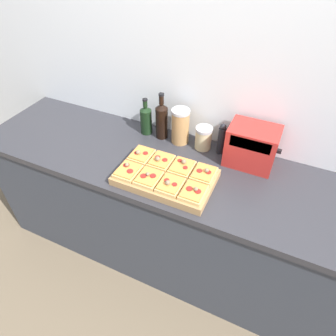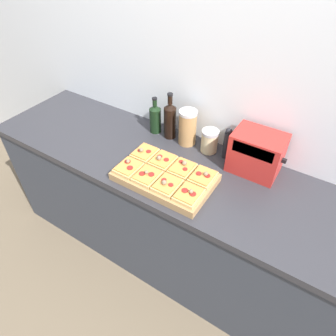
# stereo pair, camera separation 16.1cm
# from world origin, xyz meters

# --- Properties ---
(ground_plane) EXTENTS (12.00, 12.00, 0.00)m
(ground_plane) POSITION_xyz_m (0.00, 0.00, 0.00)
(ground_plane) COLOR brown
(wall_back) EXTENTS (6.00, 0.06, 2.50)m
(wall_back) POSITION_xyz_m (0.00, 0.67, 1.25)
(wall_back) COLOR silver
(wall_back) RESTS_ON ground_plane
(kitchen_counter) EXTENTS (2.63, 0.67, 0.89)m
(kitchen_counter) POSITION_xyz_m (0.00, 0.32, 0.45)
(kitchen_counter) COLOR #333842
(kitchen_counter) RESTS_ON ground_plane
(cutting_board) EXTENTS (0.52, 0.32, 0.04)m
(cutting_board) POSITION_xyz_m (-0.05, 0.18, 0.91)
(cutting_board) COLOR #A37A4C
(cutting_board) RESTS_ON kitchen_counter
(pizza_slice_back_left) EXTENTS (0.12, 0.14, 0.05)m
(pizza_slice_back_left) POSITION_xyz_m (-0.24, 0.26, 0.95)
(pizza_slice_back_left) COLOR tan
(pizza_slice_back_left) RESTS_ON cutting_board
(pizza_slice_back_midleft) EXTENTS (0.12, 0.14, 0.05)m
(pizza_slice_back_midleft) POSITION_xyz_m (-0.11, 0.26, 0.95)
(pizza_slice_back_midleft) COLOR tan
(pizza_slice_back_midleft) RESTS_ON cutting_board
(pizza_slice_back_midright) EXTENTS (0.12, 0.14, 0.05)m
(pizza_slice_back_midright) POSITION_xyz_m (0.01, 0.26, 0.95)
(pizza_slice_back_midright) COLOR tan
(pizza_slice_back_midright) RESTS_ON cutting_board
(pizza_slice_back_right) EXTENTS (0.12, 0.14, 0.05)m
(pizza_slice_back_right) POSITION_xyz_m (0.14, 0.26, 0.95)
(pizza_slice_back_right) COLOR tan
(pizza_slice_back_right) RESTS_ON cutting_board
(pizza_slice_front_left) EXTENTS (0.12, 0.14, 0.05)m
(pizza_slice_front_left) POSITION_xyz_m (-0.24, 0.11, 0.95)
(pizza_slice_front_left) COLOR tan
(pizza_slice_front_left) RESTS_ON cutting_board
(pizza_slice_front_midleft) EXTENTS (0.12, 0.14, 0.05)m
(pizza_slice_front_midleft) POSITION_xyz_m (-0.11, 0.11, 0.95)
(pizza_slice_front_midleft) COLOR tan
(pizza_slice_front_midleft) RESTS_ON cutting_board
(pizza_slice_front_midright) EXTENTS (0.12, 0.14, 0.05)m
(pizza_slice_front_midright) POSITION_xyz_m (0.01, 0.11, 0.95)
(pizza_slice_front_midright) COLOR tan
(pizza_slice_front_midright) RESTS_ON cutting_board
(pizza_slice_front_right) EXTENTS (0.12, 0.14, 0.05)m
(pizza_slice_front_right) POSITION_xyz_m (0.14, 0.11, 0.95)
(pizza_slice_front_right) COLOR tan
(pizza_slice_front_right) RESTS_ON cutting_board
(olive_oil_bottle) EXTENTS (0.07, 0.07, 0.24)m
(olive_oil_bottle) POSITION_xyz_m (-0.36, 0.55, 0.99)
(olive_oil_bottle) COLOR black
(olive_oil_bottle) RESTS_ON kitchen_counter
(wine_bottle) EXTENTS (0.08, 0.08, 0.30)m
(wine_bottle) POSITION_xyz_m (-0.25, 0.55, 1.01)
(wine_bottle) COLOR black
(wine_bottle) RESTS_ON kitchen_counter
(grain_jar_tall) EXTENTS (0.11, 0.11, 0.23)m
(grain_jar_tall) POSITION_xyz_m (-0.12, 0.55, 1.00)
(grain_jar_tall) COLOR #AD7F4C
(grain_jar_tall) RESTS_ON kitchen_counter
(grain_jar_short) EXTENTS (0.10, 0.10, 0.14)m
(grain_jar_short) POSITION_xyz_m (0.03, 0.55, 0.96)
(grain_jar_short) COLOR beige
(grain_jar_short) RESTS_ON kitchen_counter
(pepper_mill) EXTENTS (0.04, 0.04, 0.20)m
(pepper_mill) POSITION_xyz_m (0.14, 0.55, 0.99)
(pepper_mill) COLOR black
(pepper_mill) RESTS_ON kitchen_counter
(toaster_oven) EXTENTS (0.29, 0.19, 0.24)m
(toaster_oven) POSITION_xyz_m (0.32, 0.52, 1.01)
(toaster_oven) COLOR red
(toaster_oven) RESTS_ON kitchen_counter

